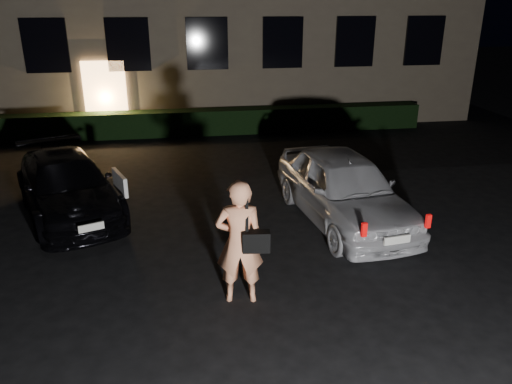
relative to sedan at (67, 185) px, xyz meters
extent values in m
plane|color=black|center=(3.57, -4.09, -0.63)|extent=(80.00, 80.00, 0.00)
cube|color=#FFB76C|center=(0.07, 6.85, 0.62)|extent=(1.40, 0.10, 2.50)
cube|color=black|center=(-1.63, 6.85, 2.37)|extent=(1.40, 0.10, 1.70)
cube|color=black|center=(0.97, 6.85, 2.37)|extent=(1.40, 0.10, 1.70)
cube|color=black|center=(3.57, 6.85, 2.37)|extent=(1.40, 0.10, 1.70)
cube|color=black|center=(6.17, 6.85, 2.37)|extent=(1.40, 0.10, 1.70)
cube|color=black|center=(8.77, 6.85, 2.37)|extent=(1.40, 0.10, 1.70)
cube|color=black|center=(11.37, 6.85, 2.37)|extent=(1.40, 0.10, 1.70)
cube|color=black|center=(3.57, 6.41, -0.21)|extent=(15.00, 0.70, 0.85)
imported|color=black|center=(0.00, 0.00, 0.00)|extent=(3.20, 4.69, 1.26)
cube|color=white|center=(1.17, -0.41, 0.15)|extent=(0.40, 0.87, 0.42)
cube|color=silver|center=(0.80, -2.10, -0.08)|extent=(0.44, 0.20, 0.14)
imported|color=silver|center=(5.80, -1.35, 0.11)|extent=(2.28, 4.53, 1.48)
cube|color=red|center=(5.45, -3.49, 0.18)|extent=(0.10, 0.07, 0.25)
cube|color=red|center=(6.67, -3.34, 0.18)|extent=(0.10, 0.07, 0.25)
cube|color=silver|center=(6.07, -3.47, -0.07)|extent=(0.50, 0.11, 0.15)
imported|color=#F1986B|center=(3.28, -3.99, 0.37)|extent=(0.78, 0.55, 2.00)
cube|color=black|center=(3.51, -4.15, 0.44)|extent=(0.42, 0.22, 0.32)
cube|color=black|center=(3.38, -4.09, 0.89)|extent=(0.05, 0.07, 0.62)
camera|label=1|loc=(2.48, -10.67, 3.79)|focal=35.00mm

